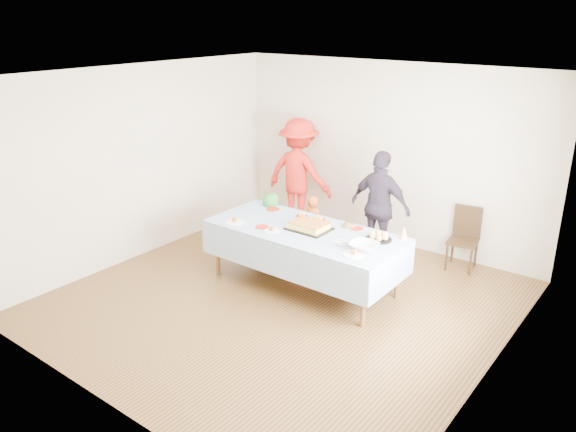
# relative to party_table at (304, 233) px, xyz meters

# --- Properties ---
(ground) EXTENTS (5.00, 5.00, 0.00)m
(ground) POSITION_rel_party_table_xyz_m (0.03, -0.47, -0.72)
(ground) COLOR #442C13
(ground) RESTS_ON ground
(room_walls) EXTENTS (5.04, 5.04, 2.72)m
(room_walls) POSITION_rel_party_table_xyz_m (0.09, -0.47, 1.05)
(room_walls) COLOR beige
(room_walls) RESTS_ON ground
(party_table) EXTENTS (2.50, 1.10, 0.78)m
(party_table) POSITION_rel_party_table_xyz_m (0.00, 0.00, 0.00)
(party_table) COLOR brown
(party_table) RESTS_ON ground
(birthday_cake) EXTENTS (0.52, 0.40, 0.09)m
(birthday_cake) POSITION_rel_party_table_xyz_m (0.05, 0.04, 0.10)
(birthday_cake) COLOR black
(birthday_cake) RESTS_ON party_table
(rolls_tray) EXTENTS (0.31, 0.31, 0.09)m
(rolls_tray) POSITION_rel_party_table_xyz_m (0.91, 0.26, 0.09)
(rolls_tray) COLOR black
(rolls_tray) RESTS_ON party_table
(punch_bowl) EXTENTS (0.33, 0.33, 0.08)m
(punch_bowl) POSITION_rel_party_table_xyz_m (0.92, -0.10, 0.10)
(punch_bowl) COLOR silver
(punch_bowl) RESTS_ON party_table
(party_hat) EXTENTS (0.10, 0.10, 0.17)m
(party_hat) POSITION_rel_party_table_xyz_m (1.14, 0.46, 0.14)
(party_hat) COLOR white
(party_hat) RESTS_ON party_table
(fork_pile) EXTENTS (0.24, 0.18, 0.07)m
(fork_pile) POSITION_rel_party_table_xyz_m (0.65, -0.15, 0.09)
(fork_pile) COLOR white
(fork_pile) RESTS_ON party_table
(plate_red_far_a) EXTENTS (0.18, 0.18, 0.01)m
(plate_red_far_a) POSITION_rel_party_table_xyz_m (-0.77, 0.34, 0.06)
(plate_red_far_a) COLOR red
(plate_red_far_a) RESTS_ON party_table
(plate_red_far_b) EXTENTS (0.17, 0.17, 0.01)m
(plate_red_far_b) POSITION_rel_party_table_xyz_m (-0.29, 0.35, 0.06)
(plate_red_far_b) COLOR red
(plate_red_far_b) RESTS_ON party_table
(plate_red_far_c) EXTENTS (0.17, 0.17, 0.01)m
(plate_red_far_c) POSITION_rel_party_table_xyz_m (-0.03, 0.38, 0.06)
(plate_red_far_c) COLOR red
(plate_red_far_c) RESTS_ON party_table
(plate_red_far_d) EXTENTS (0.16, 0.16, 0.01)m
(plate_red_far_d) POSITION_rel_party_table_xyz_m (0.52, 0.41, 0.06)
(plate_red_far_d) COLOR red
(plate_red_far_d) RESTS_ON party_table
(plate_red_near) EXTENTS (0.16, 0.16, 0.01)m
(plate_red_near) POSITION_rel_party_table_xyz_m (-0.46, -0.27, 0.06)
(plate_red_near) COLOR red
(plate_red_near) RESTS_ON party_table
(plate_white_left) EXTENTS (0.24, 0.24, 0.01)m
(plate_white_left) POSITION_rel_party_table_xyz_m (-0.85, -0.34, 0.06)
(plate_white_left) COLOR white
(plate_white_left) RESTS_ON party_table
(plate_white_mid) EXTENTS (0.20, 0.20, 0.01)m
(plate_white_mid) POSITION_rel_party_table_xyz_m (-0.27, -0.30, 0.06)
(plate_white_mid) COLOR white
(plate_white_mid) RESTS_ON party_table
(plate_white_right) EXTENTS (0.25, 0.25, 0.01)m
(plate_white_right) POSITION_rel_party_table_xyz_m (0.90, -0.30, 0.06)
(plate_white_right) COLOR white
(plate_white_right) RESTS_ON party_table
(dining_chair) EXTENTS (0.42, 0.42, 0.86)m
(dining_chair) POSITION_rel_party_table_xyz_m (1.42, 1.80, -0.24)
(dining_chair) COLOR black
(dining_chair) RESTS_ON ground
(toddler_left) EXTENTS (0.34, 0.24, 0.89)m
(toddler_left) POSITION_rel_party_table_xyz_m (-0.49, 0.91, -0.28)
(toddler_left) COLOR #D0531A
(toddler_left) RESTS_ON ground
(toddler_mid) EXTENTS (0.53, 0.42, 0.95)m
(toddler_mid) POSITION_rel_party_table_xyz_m (-0.91, 0.47, -0.25)
(toddler_mid) COLOR #2A7F30
(toddler_mid) RESTS_ON ground
(toddler_right) EXTENTS (0.49, 0.43, 0.84)m
(toddler_right) POSITION_rel_party_table_xyz_m (0.38, 0.43, -0.30)
(toddler_right) COLOR tan
(toddler_right) RESTS_ON ground
(adult_left) EXTENTS (1.19, 0.73, 1.78)m
(adult_left) POSITION_rel_party_table_xyz_m (-1.35, 1.73, 0.16)
(adult_left) COLOR red
(adult_left) RESTS_ON ground
(adult_right) EXTENTS (0.95, 0.45, 1.58)m
(adult_right) POSITION_rel_party_table_xyz_m (0.35, 1.32, 0.07)
(adult_right) COLOR #362C3D
(adult_right) RESTS_ON ground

